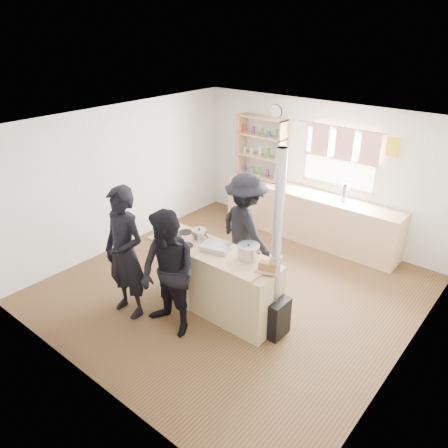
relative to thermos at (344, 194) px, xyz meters
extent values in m
cube|color=brown|center=(-0.63, -2.22, -1.06)|extent=(5.00, 5.00, 0.01)
cube|color=tan|center=(-0.63, 0.00, -0.60)|extent=(3.40, 0.55, 0.90)
cube|color=tan|center=(-1.83, 0.12, -0.12)|extent=(1.00, 0.28, 0.03)
cube|color=tan|center=(-1.83, 0.12, 0.28)|extent=(1.00, 0.28, 0.03)
cube|color=tan|center=(-1.83, 0.12, 0.68)|extent=(1.00, 0.28, 0.03)
cube|color=tan|center=(-1.83, 0.12, 1.03)|extent=(1.00, 0.28, 0.03)
cube|color=tan|center=(-2.31, 0.12, 0.45)|extent=(0.04, 0.28, 1.20)
cube|color=tan|center=(-1.35, 0.12, 0.45)|extent=(0.04, 0.28, 1.20)
cylinder|color=silver|center=(0.00, 0.00, 0.00)|extent=(0.10, 0.10, 0.31)
cube|color=white|center=(-1.08, -2.77, -0.60)|extent=(0.60, 0.60, 0.90)
cube|color=tan|center=(-0.18, -2.77, -0.60)|extent=(1.20, 0.60, 0.90)
cube|color=tan|center=(-0.63, -2.77, -0.14)|extent=(1.84, 0.64, 0.03)
cylinder|color=black|center=(-1.21, -2.93, -0.10)|extent=(0.31, 0.31, 0.05)
cylinder|color=#245B1F|center=(-1.21, -2.93, -0.08)|extent=(0.26, 0.26, 0.02)
cube|color=silver|center=(-0.54, -2.74, -0.09)|extent=(0.44, 0.35, 0.08)
cube|color=brown|center=(-0.54, -2.74, -0.06)|extent=(0.37, 0.30, 0.02)
cylinder|color=silver|center=(-0.92, -2.66, -0.05)|extent=(0.21, 0.21, 0.14)
cylinder|color=silver|center=(-0.92, -2.66, 0.03)|extent=(0.22, 0.22, 0.01)
sphere|color=black|center=(-0.92, -2.66, 0.04)|extent=(0.03, 0.03, 0.03)
cylinder|color=#B1B1B4|center=(-0.07, -2.65, -0.03)|extent=(0.28, 0.28, 0.18)
cylinder|color=#B1B1B4|center=(-0.07, -2.65, 0.06)|extent=(0.29, 0.29, 0.01)
sphere|color=black|center=(-0.07, -2.65, 0.08)|extent=(0.03, 0.03, 0.03)
cube|color=tan|center=(0.30, -2.74, -0.11)|extent=(0.33, 0.28, 0.02)
cube|color=olive|center=(0.30, -2.74, -0.05)|extent=(0.24, 0.18, 0.10)
cube|color=black|center=(0.39, -2.70, -0.79)|extent=(0.35, 0.35, 0.52)
cylinder|color=#ADADB2|center=(0.39, -2.70, 0.46)|extent=(0.12, 0.12, 1.98)
imported|color=black|center=(-1.42, -3.59, -0.12)|extent=(0.69, 0.47, 1.87)
imported|color=black|center=(-0.68, -3.50, -0.20)|extent=(0.87, 0.71, 1.70)
imported|color=black|center=(-0.68, -1.88, -0.18)|extent=(1.28, 0.98, 1.75)
camera|label=1|loc=(2.83, -6.67, 2.72)|focal=35.00mm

